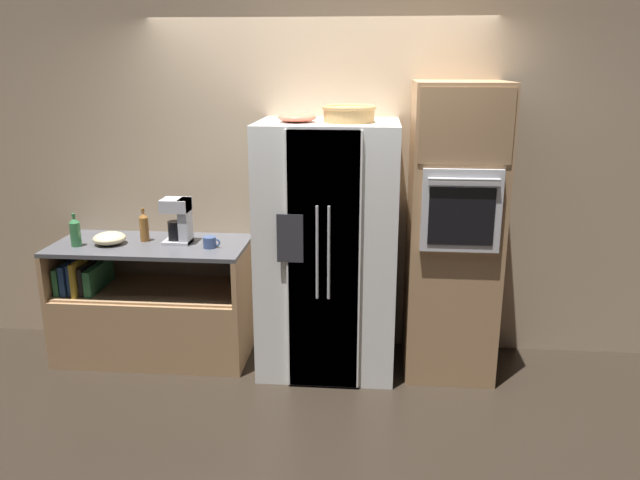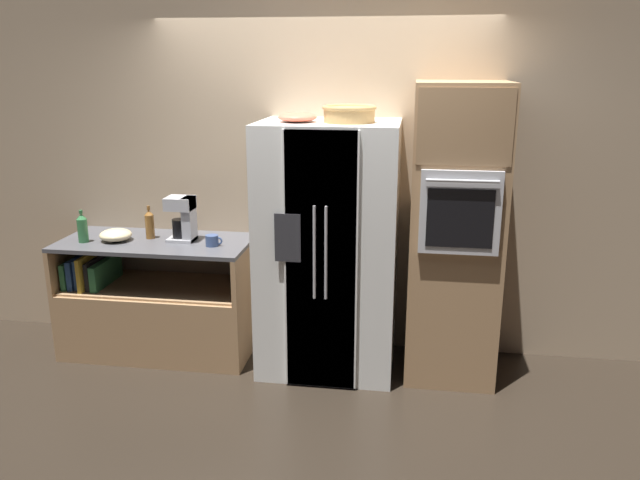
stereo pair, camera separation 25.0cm
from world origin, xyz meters
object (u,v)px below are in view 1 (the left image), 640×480
refrigerator (328,249)px  bottle_tall (144,227)px  fruit_bowl (297,117)px  mug (210,242)px  coffee_maker (179,219)px  wall_oven (453,232)px  mixing_bowl (109,238)px  bottle_short (75,231)px  wicker_basket (349,113)px

refrigerator → bottle_tall: 1.39m
fruit_bowl → mug: fruit_bowl is taller
coffee_maker → wall_oven: bearing=-1.1°
refrigerator → wall_oven: wall_oven is taller
fruit_bowl → wall_oven: bearing=5.8°
wall_oven → mixing_bowl: size_ratio=8.70×
refrigerator → bottle_short: 1.84m
refrigerator → coffee_maker: size_ratio=5.38×
bottle_short → mug: bottle_short is taller
wall_oven → coffee_maker: (-1.98, 0.04, 0.04)m
fruit_bowl → bottle_tall: 1.45m
fruit_bowl → bottle_tall: bearing=171.6°
bottle_tall → coffee_maker: 0.29m
bottle_short → coffee_maker: bearing=11.5°
wicker_basket → bottle_tall: (-1.53, 0.15, -0.86)m
bottle_tall → bottle_short: bearing=-158.8°
refrigerator → wall_oven: 0.89m
bottle_tall → mug: bearing=-13.9°
wall_oven → refrigerator: bearing=-177.3°
wicker_basket → fruit_bowl: size_ratio=1.37×
refrigerator → bottle_tall: bearing=175.6°
wall_oven → mug: (-1.73, -0.07, -0.10)m
mixing_bowl → bottle_tall: bearing=24.7°
bottle_short → coffee_maker: (0.73, 0.15, 0.07)m
fruit_bowl → mixing_bowl: bearing=177.2°
wall_oven → wicker_basket: wall_oven is taller
coffee_maker → mug: bearing=-22.9°
wicker_basket → coffee_maker: bearing=174.4°
mug → coffee_maker: (-0.25, 0.11, 0.14)m
wicker_basket → bottle_short: (-1.98, -0.03, -0.86)m
bottle_tall → mixing_bowl: size_ratio=1.06×
bottle_tall → mug: (0.53, -0.13, -0.07)m
wall_oven → fruit_bowl: (-1.08, -0.11, 0.79)m
bottle_tall → mug: size_ratio=2.01×
wall_oven → wicker_basket: bearing=-173.4°
fruit_bowl → mixing_bowl: size_ratio=1.10×
mixing_bowl → bottle_short: bearing=-162.5°
fruit_bowl → refrigerator: bearing=18.9°
refrigerator → coffee_maker: refrigerator is taller
mug → mixing_bowl: 0.76m
wall_oven → coffee_maker: bearing=178.9°
wall_oven → wicker_basket: 1.11m
wall_oven → mug: bearing=-177.7°
wicker_basket → mixing_bowl: 1.99m
wicker_basket → refrigerator: bearing=163.1°
wall_oven → fruit_bowl: wall_oven is taller
wall_oven → bottle_tall: wall_oven is taller
wall_oven → bottle_short: size_ratio=8.45×
fruit_bowl → bottle_short: bearing=-180.0°
refrigerator → bottle_short: size_ratio=7.36×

